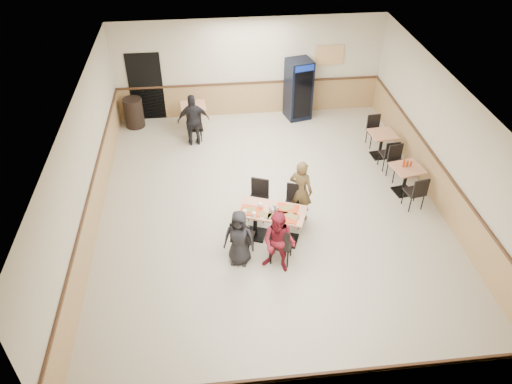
{
  "coord_description": "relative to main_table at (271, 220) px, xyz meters",
  "views": [
    {
      "loc": [
        -1.36,
        -9.01,
        7.48
      ],
      "look_at": [
        -0.41,
        -0.5,
        1.02
      ],
      "focal_mm": 35.0,
      "sensor_mm": 36.0,
      "label": 1
    }
  ],
  "objects": [
    {
      "name": "diner_woman_right",
      "position": [
        0.02,
        -0.95,
        0.2
      ],
      "size": [
        0.87,
        0.81,
        1.44
      ],
      "primitive_type": "imported",
      "rotation": [
        0.0,
        0.0,
        -0.49
      ],
      "color": "maroon",
      "rests_on": "ground"
    },
    {
      "name": "diner_woman_left",
      "position": [
        -0.75,
        -0.65,
        0.13
      ],
      "size": [
        0.72,
        0.57,
        1.3
      ],
      "primitive_type": "imported",
      "rotation": [
        0.0,
        0.0,
        -0.27
      ],
      "color": "black",
      "rests_on": "ground"
    },
    {
      "name": "ground",
      "position": [
        0.12,
        0.86,
        -0.52
      ],
      "size": [
        10.0,
        10.0,
        0.0
      ],
      "primitive_type": "plane",
      "color": "beige",
      "rests_on": "ground"
    },
    {
      "name": "pepsi_cooler",
      "position": [
        1.56,
        5.45,
        0.4
      ],
      "size": [
        0.83,
        0.83,
        1.84
      ],
      "rotation": [
        0.0,
        0.0,
        0.23
      ],
      "color": "black",
      "rests_on": "ground"
    },
    {
      "name": "condiment_caddy",
      "position": [
        3.46,
        1.36,
        0.3
      ],
      "size": [
        0.23,
        0.06,
        0.2
      ],
      "color": "#C73A0E",
      "rests_on": "side_table_near"
    },
    {
      "name": "lone_diner",
      "position": [
        -1.61,
        4.19,
        0.24
      ],
      "size": [
        0.91,
        0.44,
        1.51
      ],
      "primitive_type": "imported",
      "rotation": [
        0.0,
        0.0,
        3.22
      ],
      "color": "black",
      "rests_on": "ground"
    },
    {
      "name": "side_table_near_chair_north",
      "position": [
        3.49,
        1.9,
        -0.05
      ],
      "size": [
        0.5,
        0.5,
        0.93
      ],
      "primitive_type": null,
      "rotation": [
        0.0,
        0.0,
        0.19
      ],
      "color": "black",
      "rests_on": "ground"
    },
    {
      "name": "side_table_far_chair_south",
      "position": [
        3.41,
        2.41,
        -0.07
      ],
      "size": [
        0.45,
        0.45,
        0.9
      ],
      "primitive_type": null,
      "rotation": [
        0.0,
        0.0,
        3.23
      ],
      "color": "black",
      "rests_on": "ground"
    },
    {
      "name": "tabletop_clutter",
      "position": [
        -0.0,
        -0.07,
        0.28
      ],
      "size": [
        1.32,
        0.79,
        0.12
      ],
      "rotation": [
        0.0,
        0.0,
        -0.37
      ],
      "color": "red",
      "rests_on": "main_table"
    },
    {
      "name": "main_table",
      "position": [
        0.0,
        0.0,
        0.0
      ],
      "size": [
        1.61,
        1.2,
        0.78
      ],
      "rotation": [
        0.0,
        0.0,
        -0.37
      ],
      "color": "black",
      "rests_on": "ground"
    },
    {
      "name": "side_table_near",
      "position": [
        3.49,
        1.31,
        -0.03
      ],
      "size": [
        0.8,
        0.8,
        0.73
      ],
      "rotation": [
        0.0,
        0.0,
        0.19
      ],
      "color": "black",
      "rests_on": "ground"
    },
    {
      "name": "side_table_near_chair_south",
      "position": [
        3.49,
        0.73,
        -0.05
      ],
      "size": [
        0.5,
        0.5,
        0.93
      ],
      "primitive_type": null,
      "rotation": [
        0.0,
        0.0,
        3.33
      ],
      "color": "black",
      "rests_on": "ground"
    },
    {
      "name": "back_table_chair_lone",
      "position": [
        -1.61,
        4.44,
        -0.03
      ],
      "size": [
        0.48,
        0.48,
        0.98
      ],
      "primitive_type": null,
      "rotation": [
        0.0,
        0.0,
        3.21
      ],
      "color": "black",
      "rests_on": "ground"
    },
    {
      "name": "side_table_far",
      "position": [
        3.41,
        2.98,
        -0.04
      ],
      "size": [
        0.72,
        0.72,
        0.71
      ],
      "rotation": [
        0.0,
        0.0,
        0.09
      ],
      "color": "black",
      "rests_on": "ground"
    },
    {
      "name": "diner_man_opposite",
      "position": [
        0.75,
        0.65,
        0.25
      ],
      "size": [
        0.67,
        0.61,
        1.53
      ],
      "primitive_type": "imported",
      "rotation": [
        0.0,
        0.0,
        2.58
      ],
      "color": "brown",
      "rests_on": "ground"
    },
    {
      "name": "room_shell",
      "position": [
        1.89,
        3.41,
        0.06
      ],
      "size": [
        10.0,
        10.0,
        10.0
      ],
      "color": "silver",
      "rests_on": "ground"
    },
    {
      "name": "trash_bin",
      "position": [
        -3.39,
        5.41,
        -0.07
      ],
      "size": [
        0.56,
        0.56,
        0.89
      ],
      "primitive_type": "cylinder",
      "color": "black",
      "rests_on": "ground"
    },
    {
      "name": "main_chairs",
      "position": [
        -0.05,
        0.02,
        -0.02
      ],
      "size": [
        1.81,
        2.04,
        0.98
      ],
      "rotation": [
        0.0,
        0.0,
        -0.37
      ],
      "color": "black",
      "rests_on": "ground"
    },
    {
      "name": "back_table",
      "position": [
        -1.61,
        5.06,
        -0.0
      ],
      "size": [
        0.77,
        0.77,
        0.77
      ],
      "rotation": [
        0.0,
        0.0,
        0.07
      ],
      "color": "black",
      "rests_on": "ground"
    },
    {
      "name": "side_table_far_chair_north",
      "position": [
        3.41,
        3.55,
        -0.07
      ],
      "size": [
        0.45,
        0.45,
        0.9
      ],
      "primitive_type": null,
      "rotation": [
        0.0,
        0.0,
        0.09
      ],
      "color": "black",
      "rests_on": "ground"
    }
  ]
}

